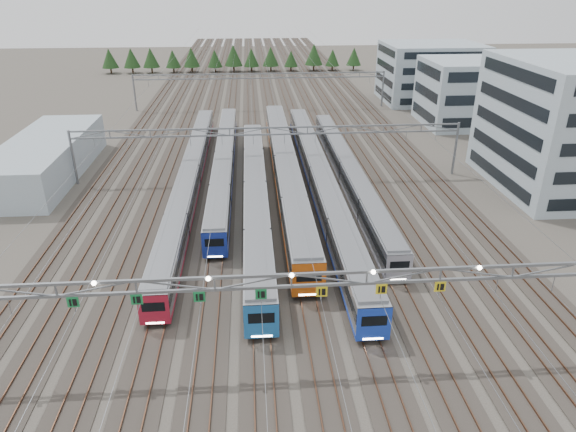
{
  "coord_description": "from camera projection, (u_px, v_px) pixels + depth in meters",
  "views": [
    {
      "loc": [
        -2.66,
        -31.87,
        27.53
      ],
      "look_at": [
        1.2,
        19.19,
        3.5
      ],
      "focal_mm": 32.0,
      "sensor_mm": 36.0,
      "label": 1
    }
  ],
  "objects": [
    {
      "name": "train_a",
      "position": [
        191.0,
        176.0,
        72.25
      ],
      "size": [
        2.66,
        64.71,
        3.46
      ],
      "color": "black",
      "rests_on": "ground"
    },
    {
      "name": "depot_bldg_south",
      "position": [
        569.0,
        126.0,
        70.54
      ],
      "size": [
        18.0,
        22.0,
        17.65
      ],
      "primitive_type": "cube",
      "color": "#9DB0BC",
      "rests_on": "ground"
    },
    {
      "name": "gantry_mid",
      "position": [
        269.0,
        137.0,
        74.04
      ],
      "size": [
        56.36,
        0.36,
        8.0
      ],
      "color": "slate",
      "rests_on": "ground"
    },
    {
      "name": "gantry_near",
      "position": [
        291.0,
        284.0,
        37.52
      ],
      "size": [
        56.36,
        0.61,
        8.08
      ],
      "color": "slate",
      "rests_on": "ground"
    },
    {
      "name": "west_shed",
      "position": [
        46.0,
        158.0,
        76.96
      ],
      "size": [
        10.0,
        30.0,
        5.54
      ],
      "primitive_type": "cube",
      "color": "#9DB0BC",
      "rests_on": "ground"
    },
    {
      "name": "train_f",
      "position": [
        348.0,
        172.0,
        73.76
      ],
      "size": [
        2.62,
        54.18,
        3.41
      ],
      "color": "black",
      "rests_on": "ground"
    },
    {
      "name": "ground",
      "position": [
        291.0,
        359.0,
        40.64
      ],
      "size": [
        400.0,
        400.0,
        0.0
      ],
      "primitive_type": "plane",
      "color": "#47423A",
      "rests_on": "ground"
    },
    {
      "name": "track_bed",
      "position": [
        259.0,
        89.0,
        130.28
      ],
      "size": [
        54.0,
        260.0,
        5.42
      ],
      "color": "#2D2823",
      "rests_on": "ground"
    },
    {
      "name": "depot_bldg_north",
      "position": [
        430.0,
        73.0,
        122.0
      ],
      "size": [
        22.0,
        18.0,
        13.29
      ],
      "primitive_type": "cube",
      "color": "#9DB0BC",
      "rests_on": "ground"
    },
    {
      "name": "treeline",
      "position": [
        233.0,
        58.0,
        160.17
      ],
      "size": [
        81.2,
        5.6,
        7.02
      ],
      "color": "#332114",
      "rests_on": "ground"
    },
    {
      "name": "train_e",
      "position": [
        320.0,
        178.0,
        71.12
      ],
      "size": [
        2.86,
        66.61,
        3.73
      ],
      "color": "black",
      "rests_on": "ground"
    },
    {
      "name": "train_c",
      "position": [
        255.0,
        194.0,
        65.87
      ],
      "size": [
        2.92,
        54.4,
        3.8
      ],
      "color": "black",
      "rests_on": "ground"
    },
    {
      "name": "train_d",
      "position": [
        285.0,
        167.0,
        74.42
      ],
      "size": [
        3.17,
        61.54,
        4.14
      ],
      "color": "black",
      "rests_on": "ground"
    },
    {
      "name": "depot_bldg_mid",
      "position": [
        460.0,
        93.0,
        102.58
      ],
      "size": [
        14.0,
        16.0,
        12.67
      ],
      "primitive_type": "cube",
      "color": "#9DB0BC",
      "rests_on": "ground"
    },
    {
      "name": "gantry_far",
      "position": [
        260.0,
        80.0,
        114.66
      ],
      "size": [
        56.36,
        0.36,
        8.0
      ],
      "color": "slate",
      "rests_on": "ground"
    },
    {
      "name": "train_b",
      "position": [
        224.0,
        161.0,
        77.86
      ],
      "size": [
        2.71,
        54.33,
        3.52
      ],
      "color": "black",
      "rests_on": "ground"
    }
  ]
}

